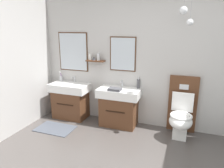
{
  "coord_description": "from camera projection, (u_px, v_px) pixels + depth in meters",
  "views": [
    {
      "loc": [
        0.4,
        -1.77,
        1.8
      ],
      "look_at": [
        -0.81,
        1.51,
        0.85
      ],
      "focal_mm": 33.66,
      "sensor_mm": 36.0,
      "label": 1
    }
  ],
  "objects": [
    {
      "name": "soap_dispenser",
      "position": [
        138.0,
        84.0,
        3.85
      ],
      "size": [
        0.06,
        0.06,
        0.2
      ],
      "color": "#4C4C51",
      "rests_on": "vanity_sink_right"
    },
    {
      "name": "toilet",
      "position": [
        181.0,
        114.0,
        3.54
      ],
      "size": [
        0.48,
        0.62,
        1.0
      ],
      "color": "#56331E",
      "rests_on": "ground"
    },
    {
      "name": "tap_on_left_sink",
      "position": [
        74.0,
        78.0,
        4.31
      ],
      "size": [
        0.03,
        0.13,
        0.11
      ],
      "color": "silver",
      "rests_on": "vanity_sink_left"
    },
    {
      "name": "vanity_sink_left",
      "position": [
        71.0,
        100.0,
        4.27
      ],
      "size": [
        0.77,
        0.47,
        0.71
      ],
      "color": "#56331E",
      "rests_on": "ground"
    },
    {
      "name": "folded_hand_towel",
      "position": [
        115.0,
        89.0,
        3.72
      ],
      "size": [
        0.22,
        0.16,
        0.04
      ],
      "primitive_type": "cube",
      "color": "#47474C",
      "rests_on": "vanity_sink_right"
    },
    {
      "name": "vanity_sink_right",
      "position": [
        119.0,
        106.0,
        3.92
      ],
      "size": [
        0.77,
        0.47,
        0.71
      ],
      "color": "#56331E",
      "rests_on": "ground"
    },
    {
      "name": "toothbrush_cup",
      "position": [
        61.0,
        78.0,
        4.4
      ],
      "size": [
        0.07,
        0.07,
        0.2
      ],
      "color": "silver",
      "rests_on": "vanity_sink_left"
    },
    {
      "name": "tap_on_right_sink",
      "position": [
        122.0,
        83.0,
        3.96
      ],
      "size": [
        0.03,
        0.13,
        0.11
      ],
      "color": "silver",
      "rests_on": "vanity_sink_right"
    },
    {
      "name": "wall_back",
      "position": [
        164.0,
        58.0,
        3.67
      ],
      "size": [
        4.92,
        0.53,
        2.56
      ],
      "color": "#B7B5B2",
      "rests_on": "ground"
    },
    {
      "name": "bath_mat",
      "position": [
        55.0,
        128.0,
        3.84
      ],
      "size": [
        0.68,
        0.44,
        0.01
      ],
      "primitive_type": "cube",
      "color": "#474C56",
      "rests_on": "ground"
    }
  ]
}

